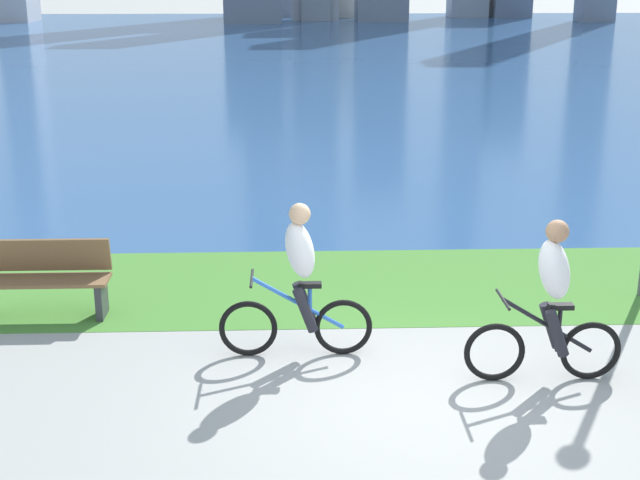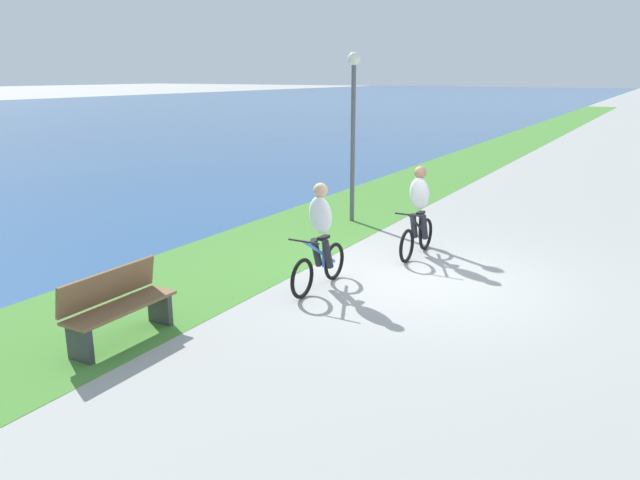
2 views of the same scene
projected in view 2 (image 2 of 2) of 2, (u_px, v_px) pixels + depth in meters
The scene contains 6 objects.
ground_plane at pixel (417, 279), 10.01m from camera, with size 300.00×300.00×0.00m, color #9E9E99.
grass_strip_bayside at pixel (253, 251), 11.56m from camera, with size 120.00×2.84×0.01m, color #478433.
cyclist_lead at pixel (320, 236), 9.41m from camera, with size 1.61×0.52×1.65m.
cyclist_trailing at pixel (418, 211), 11.11m from camera, with size 1.56×0.52×1.65m.
bench_near_path at pixel (118, 306), 7.62m from camera, with size 1.50×0.47×0.90m.
lamppost_tall at pixel (353, 112), 13.35m from camera, with size 0.28×0.28×3.68m.
Camera 2 is at (-9.03, -3.33, 3.23)m, focal length 34.58 mm.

